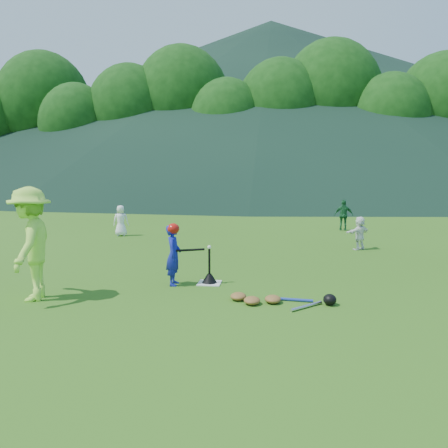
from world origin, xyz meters
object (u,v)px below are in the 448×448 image
Objects in this scene: home_plate at (209,283)px; fielder_a at (121,221)px; adult_coach at (31,244)px; batting_tee at (209,277)px; fielder_d at (360,233)px; fielder_c at (344,215)px; equipment_pile at (273,299)px; batter_child at (174,255)px.

home_plate is 0.42× the size of fielder_a.
batting_tee is at bearing 102.85° from adult_coach.
fielder_d is at bearing 49.17° from home_plate.
home_plate is at bearing 8.18° from fielder_d.
fielder_a is (-1.12, 7.49, -0.45)m from adult_coach.
fielder_d is 5.66m from batting_tee.
fielder_d is at bearing 94.28° from fielder_c.
fielder_c is 0.65× the size of equipment_pile.
batter_child is at bearing 4.46° from fielder_d.
batter_child is 1.76× the size of batting_tee.
adult_coach reaches higher than batting_tee.
equipment_pile is (-2.42, -5.43, -0.41)m from fielder_d.
home_plate is 0.47× the size of fielder_d.
fielder_a is at bearing 23.42° from fielder_c.
fielder_c is (3.87, 8.42, 0.57)m from home_plate.
home_plate is 9.29m from fielder_c.
home_plate is at bearing 137.71° from equipment_pile.
adult_coach is (-2.22, -1.25, 0.39)m from batter_child.
batter_child is 6.24m from fielder_d.
equipment_pile is (-2.61, -9.58, -0.52)m from fielder_c.
batting_tee is (4.02, -6.06, -0.40)m from fielder_a.
adult_coach is at bearing 62.23° from fielder_c.
adult_coach is at bearing -0.17° from fielder_d.
batting_tee is 1.72m from equipment_pile.
fielder_d is at bearing 117.55° from adult_coach.
fielder_a reaches higher than equipment_pile.
fielder_d is 5.96m from equipment_pile.
fielder_a is 1.57× the size of batting_tee.
adult_coach is at bearing -153.89° from home_plate.
fielder_d is 0.53× the size of equipment_pile.
adult_coach is 1.69× the size of fielder_c.
batter_child is 0.85m from batting_tee.
adult_coach is at bearing 115.47° from batter_child.
equipment_pile is at bearing 112.04° from fielder_a.
home_plate is 0.92m from batter_child.
batter_child is at bearing -165.89° from home_plate.
batter_child is 0.61× the size of adult_coach.
batter_child is 1.12× the size of fielder_a.
fielder_a is 1.12× the size of fielder_d.
fielder_d is (7.71, -1.79, -0.06)m from fielder_a.
batter_child is 0.67× the size of equipment_pile.
batter_child is 2.25m from equipment_pile.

